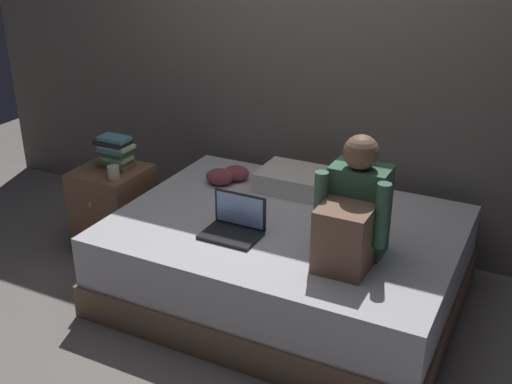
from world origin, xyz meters
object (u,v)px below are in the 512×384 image
Objects in this scene: pillow at (302,181)px; clothes_pile at (227,175)px; laptop at (235,225)px; bed at (286,260)px; nightstand at (114,210)px; person_sitting at (353,214)px; book_stack at (115,152)px; mug at (113,173)px.

clothes_pile is at bearing -169.30° from pillow.
laptop is 0.72m from pillow.
bed is 1.30m from nightstand.
pillow is at bearing 129.62° from person_sitting.
pillow is 2.28× the size of book_stack.
pillow is at bearing 18.10° from book_stack.
nightstand is at bearing -154.62° from clothes_pile.
clothes_pile is (0.68, 0.29, -0.15)m from book_stack.
mug is (0.13, -0.12, 0.34)m from nightstand.
person_sitting is (0.47, -0.22, 0.51)m from bed.
laptop is 1.21× the size of clothes_pile.
person_sitting is at bearing -25.62° from bed.
person_sitting reaches higher than clothes_pile.
bed is 8.14× the size of book_stack.
book_stack is (-1.18, -0.39, 0.13)m from pillow.
laptop reaches higher than bed.
book_stack reaches higher than clothes_pile.
person_sitting is 2.47× the size of clothes_pile.
mug is at bearing -175.11° from bed.
nightstand is at bearing -160.40° from pillow.
mug is at bearing -141.74° from clothes_pile.
bed is at bearing -2.84° from book_stack.
laptop is at bearing -9.69° from mug.
nightstand is 0.38m from mug.
nightstand is at bearing 165.46° from laptop.
pillow is at bearing 101.58° from bed.
clothes_pile is at bearing 38.26° from mug.
pillow is (1.21, 0.43, 0.28)m from nightstand.
nightstand is (-1.30, 0.02, 0.04)m from bed.
nightstand is 2.23× the size of clothes_pile.
mug is (0.11, -0.16, -0.07)m from book_stack.
laptop is at bearing -98.48° from pillow.
book_stack is 0.21m from mug.
person_sitting is 1.64m from mug.
book_stack is (-1.74, 0.29, -0.05)m from person_sitting.
bed is 3.37× the size of nightstand.
book_stack reaches higher than mug.
book_stack reaches higher than laptop.
person_sitting reaches higher than bed.
person_sitting is 2.67× the size of book_stack.
person_sitting reaches higher than laptop.
nightstand is 1.17m from laptop.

